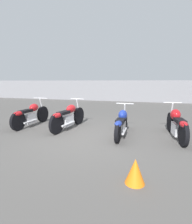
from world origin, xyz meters
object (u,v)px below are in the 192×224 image
object	(u,v)px
motorcycle_slot_3	(177,124)
motorcycle_slot_0	(31,115)
traffic_cone_near	(135,171)
motorcycle_slot_2	(122,123)
motorcycle_slot_1	(68,117)

from	to	relation	value
motorcycle_slot_3	motorcycle_slot_0	bearing A→B (deg)	173.70
motorcycle_slot_0	traffic_cone_near	xyz separation A→B (m)	(4.07, -2.81, -0.21)
motorcycle_slot_0	motorcycle_slot_3	xyz separation A→B (m)	(5.12, -0.05, 0.01)
motorcycle_slot_2	motorcycle_slot_3	size ratio (longest dim) A/B	0.97
motorcycle_slot_1	motorcycle_slot_3	xyz separation A→B (m)	(3.58, -0.08, -0.01)
motorcycle_slot_2	traffic_cone_near	size ratio (longest dim) A/B	4.74
motorcycle_slot_1	traffic_cone_near	world-z (taller)	motorcycle_slot_1
traffic_cone_near	motorcycle_slot_2	bearing A→B (deg)	102.60
motorcycle_slot_1	traffic_cone_near	size ratio (longest dim) A/B	4.95
motorcycle_slot_0	motorcycle_slot_3	bearing A→B (deg)	2.56
motorcycle_slot_0	motorcycle_slot_2	distance (m)	3.50
motorcycle_slot_3	motorcycle_slot_2	bearing A→B (deg)	-179.21
motorcycle_slot_2	traffic_cone_near	world-z (taller)	motorcycle_slot_2
motorcycle_slot_0	motorcycle_slot_2	size ratio (longest dim) A/B	1.02
motorcycle_slot_1	motorcycle_slot_2	bearing A→B (deg)	0.30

